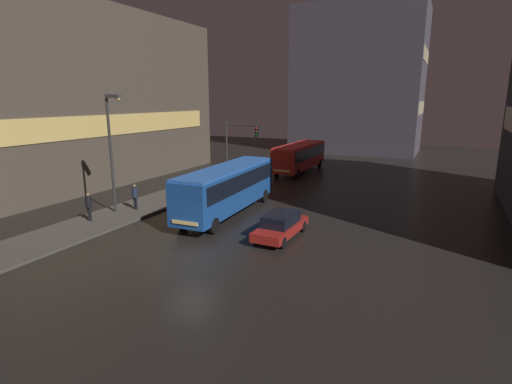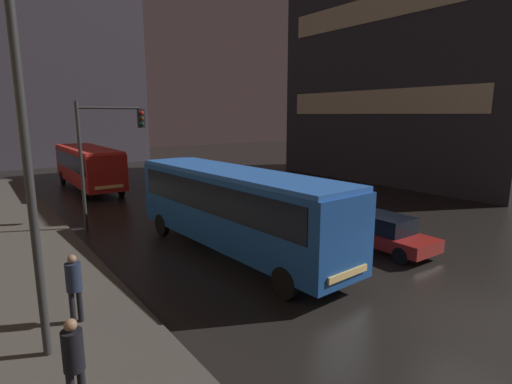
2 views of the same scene
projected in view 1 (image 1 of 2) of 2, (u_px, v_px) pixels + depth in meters
ground_plane at (192, 260)px, 19.96m from camera, size 120.00×120.00×0.00m
sidewalk_left at (170, 197)px, 32.51m from camera, size 4.00×48.00×0.15m
building_left_tower at (78, 98)px, 37.50m from camera, size 10.07×30.03×15.93m
building_far_backdrop at (359, 81)px, 59.75m from camera, size 18.07×12.00×20.92m
bus_near at (228, 185)px, 27.52m from camera, size 2.98×11.12×3.34m
bus_far at (300, 155)px, 43.70m from camera, size 2.64×10.35×3.08m
car_taxi at (281, 225)px, 23.09m from camera, size 1.86×4.63×1.45m
pedestrian_near at (89, 205)px, 25.66m from camera, size 0.40×0.40×1.85m
pedestrian_mid at (135, 194)px, 28.38m from camera, size 0.54×0.54×1.83m
traffic_light_main at (237, 144)px, 34.23m from camera, size 3.17×0.35×6.03m
street_lamp_sidewalk at (112, 136)px, 26.73m from camera, size 1.25×0.36×8.04m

